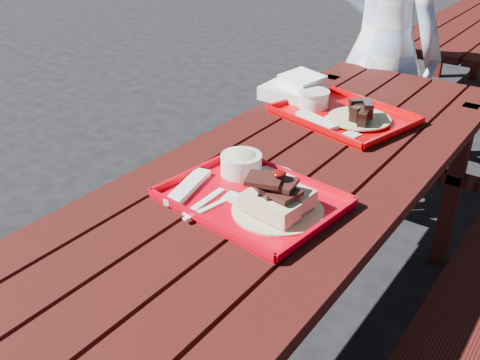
% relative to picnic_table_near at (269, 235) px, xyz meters
% --- Properties ---
extents(picnic_table_near, '(1.41, 2.40, 0.75)m').
position_rel_picnic_table_near_xyz_m(picnic_table_near, '(0.00, 0.00, 0.00)').
color(picnic_table_near, '#41130C').
rests_on(picnic_table_near, ground).
extents(near_tray, '(0.48, 0.40, 0.14)m').
position_rel_picnic_table_near_xyz_m(near_tray, '(0.03, -0.11, 0.22)').
color(near_tray, red).
rests_on(near_tray, picnic_table_near).
extents(far_tray, '(0.52, 0.45, 0.08)m').
position_rel_picnic_table_near_xyz_m(far_tray, '(-0.05, 0.54, 0.21)').
color(far_tray, '#C60004').
rests_on(far_tray, picnic_table_near).
extents(white_cloth, '(0.23, 0.20, 0.09)m').
position_rel_picnic_table_near_xyz_m(white_cloth, '(-0.29, 0.62, 0.23)').
color(white_cloth, white).
rests_on(white_cloth, picnic_table_near).
extents(person, '(0.65, 0.48, 1.61)m').
position_rel_picnic_table_near_xyz_m(person, '(-0.22, 1.32, 0.25)').
color(person, '#AFCAEE').
rests_on(person, ground).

